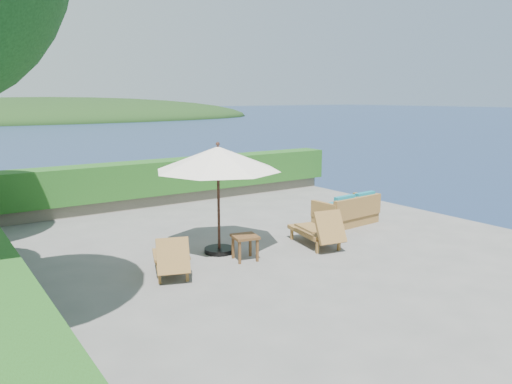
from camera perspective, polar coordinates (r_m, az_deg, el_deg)
ground at (r=10.94m, az=1.07°, el=-6.48°), size 12.00×12.00×0.00m
foundation at (r=11.49m, az=1.04°, el=-13.89°), size 12.00×12.00×3.00m
ocean at (r=12.17m, az=1.02°, el=-20.10°), size 600.00×600.00×0.00m
offshore_island at (r=151.85m, az=-22.67°, el=7.62°), size 126.00×57.60×12.60m
planter_wall_far at (r=15.66m, az=-10.87°, el=-0.70°), size 12.00×0.60×0.36m
hedge_far at (r=15.54m, az=-10.96°, el=1.72°), size 12.40×0.90×1.00m
patio_umbrella at (r=10.28m, az=-4.37°, el=3.71°), size 2.63×2.63×2.35m
lounge_left at (r=9.41m, az=-9.67°, el=-7.39°), size 1.02×1.52×0.81m
lounge_right at (r=11.08m, az=7.10°, el=-4.34°), size 0.90×1.63×0.89m
side_table at (r=10.08m, az=-1.27°, el=-5.48°), size 0.57×0.57×0.52m
wicker_loveseat at (r=13.11m, az=10.40°, el=-2.28°), size 1.77×1.00×0.84m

